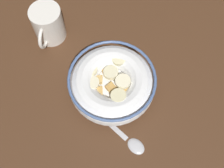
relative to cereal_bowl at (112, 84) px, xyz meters
The scene contains 4 objects.
ground_plane 4.18cm from the cereal_bowl, 50.06° to the left, with size 94.23×94.23×2.00cm, color #472B19.
cereal_bowl is the anchor object (origin of this frame).
spoon 11.37cm from the cereal_bowl, 26.03° to the left, with size 10.01×14.18×0.80cm.
coffee_mug 20.23cm from the cereal_bowl, 123.72° to the right, with size 9.76×6.96×8.57cm.
Camera 1 is at (23.08, 4.33, 55.79)cm, focal length 44.34 mm.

